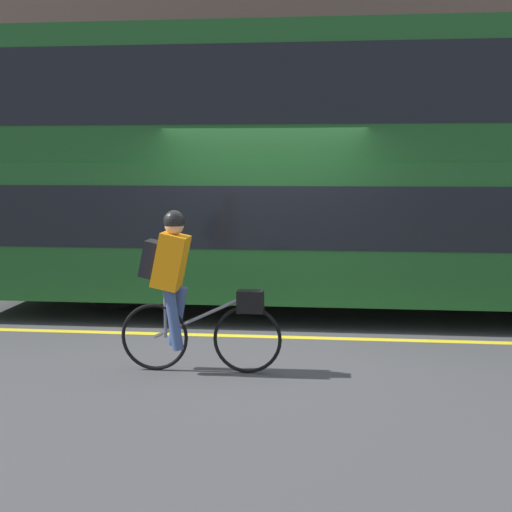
{
  "coord_description": "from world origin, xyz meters",
  "views": [
    {
      "loc": [
        0.87,
        -8.09,
        2.07
      ],
      "look_at": [
        -0.04,
        0.11,
        1.0
      ],
      "focal_mm": 50.0,
      "sensor_mm": 36.0,
      "label": 1
    }
  ],
  "objects_px": {
    "bus": "(324,161)",
    "cyclist_on_bike": "(183,285)",
    "trash_bin": "(31,233)",
    "street_sign_post": "(181,189)"
  },
  "relations": [
    {
      "from": "cyclist_on_bike",
      "to": "trash_bin",
      "type": "relative_size",
      "value": 1.58
    },
    {
      "from": "bus",
      "to": "cyclist_on_bike",
      "type": "height_order",
      "value": "bus"
    },
    {
      "from": "cyclist_on_bike",
      "to": "street_sign_post",
      "type": "bearing_deg",
      "value": 102.42
    },
    {
      "from": "street_sign_post",
      "to": "cyclist_on_bike",
      "type": "bearing_deg",
      "value": -77.58
    },
    {
      "from": "trash_bin",
      "to": "street_sign_post",
      "type": "height_order",
      "value": "street_sign_post"
    },
    {
      "from": "trash_bin",
      "to": "bus",
      "type": "bearing_deg",
      "value": -33.62
    },
    {
      "from": "trash_bin",
      "to": "street_sign_post",
      "type": "distance_m",
      "value": 3.25
    },
    {
      "from": "street_sign_post",
      "to": "trash_bin",
      "type": "bearing_deg",
      "value": 179.89
    },
    {
      "from": "bus",
      "to": "cyclist_on_bike",
      "type": "bearing_deg",
      "value": -113.74
    },
    {
      "from": "trash_bin",
      "to": "cyclist_on_bike",
      "type": "bearing_deg",
      "value": -56.37
    }
  ]
}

